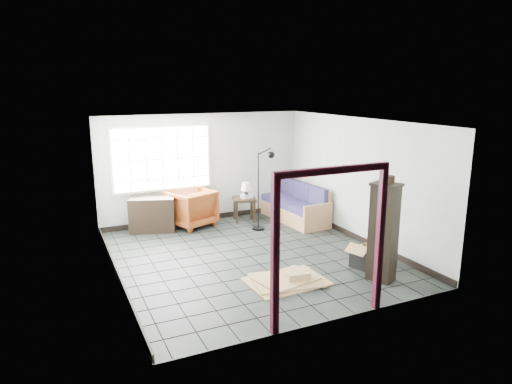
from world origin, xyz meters
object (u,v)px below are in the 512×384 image
futon_sofa (296,207)px  side_table (244,202)px  armchair (191,206)px  tall_shelf (383,232)px

futon_sofa → side_table: bearing=157.1°
armchair → tall_shelf: 4.80m
armchair → tall_shelf: bearing=92.8°
futon_sofa → tall_shelf: (-0.47, -3.74, 0.53)m
tall_shelf → futon_sofa: bearing=59.2°
tall_shelf → armchair: bearing=91.2°
side_table → tall_shelf: 4.24m
armchair → side_table: size_ratio=1.46×
futon_sofa → side_table: size_ratio=3.23×
futon_sofa → tall_shelf: tall_shelf is taller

